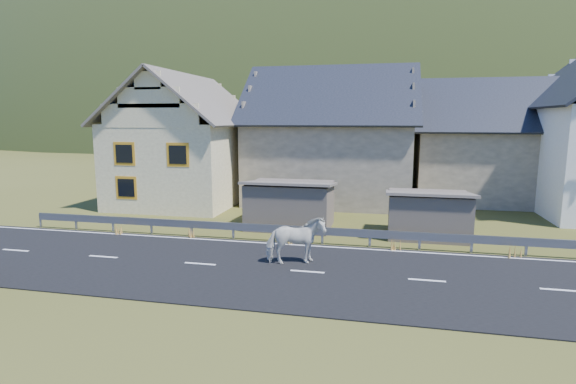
# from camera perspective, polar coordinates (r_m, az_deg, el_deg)

# --- Properties ---
(ground) EXTENTS (160.00, 160.00, 0.00)m
(ground) POSITION_cam_1_polar(r_m,az_deg,el_deg) (15.90, 2.47, -10.21)
(ground) COLOR #3B3D13
(ground) RESTS_ON ground
(road) EXTENTS (60.00, 7.00, 0.04)m
(road) POSITION_cam_1_polar(r_m,az_deg,el_deg) (15.90, 2.47, -10.14)
(road) COLOR black
(road) RESTS_ON ground
(lane_markings) EXTENTS (60.00, 6.60, 0.01)m
(lane_markings) POSITION_cam_1_polar(r_m,az_deg,el_deg) (15.89, 2.47, -10.06)
(lane_markings) COLOR silver
(lane_markings) RESTS_ON road
(guardrail) EXTENTS (28.10, 0.09, 0.75)m
(guardrail) POSITION_cam_1_polar(r_m,az_deg,el_deg) (19.23, 4.38, -5.03)
(guardrail) COLOR #93969B
(guardrail) RESTS_ON ground
(shed_left) EXTENTS (4.30, 3.30, 2.40)m
(shed_left) POSITION_cam_1_polar(r_m,az_deg,el_deg) (22.16, 0.29, -1.66)
(shed_left) COLOR #695A4F
(shed_left) RESTS_ON ground
(shed_right) EXTENTS (3.80, 2.90, 2.20)m
(shed_right) POSITION_cam_1_polar(r_m,az_deg,el_deg) (21.31, 17.38, -2.81)
(shed_right) COLOR #695A4F
(shed_right) RESTS_ON ground
(house_cream) EXTENTS (7.80, 9.80, 8.30)m
(house_cream) POSITION_cam_1_polar(r_m,az_deg,el_deg) (29.59, -12.85, 7.20)
(house_cream) COLOR #FFF0B9
(house_cream) RESTS_ON ground
(house_stone_a) EXTENTS (10.80, 9.80, 8.90)m
(house_stone_a) POSITION_cam_1_polar(r_m,az_deg,el_deg) (30.00, 5.62, 7.94)
(house_stone_a) COLOR tan
(house_stone_a) RESTS_ON ground
(house_stone_b) EXTENTS (9.80, 8.80, 8.10)m
(house_stone_b) POSITION_cam_1_polar(r_m,az_deg,el_deg) (32.44, 23.99, 6.59)
(house_stone_b) COLOR tan
(house_stone_b) RESTS_ON ground
(mountain) EXTENTS (440.00, 280.00, 260.00)m
(mountain) POSITION_cam_1_polar(r_m,az_deg,el_deg) (196.43, 12.98, 1.62)
(mountain) COLOR #203313
(mountain) RESTS_ON ground
(conifer_patch) EXTENTS (76.00, 50.00, 28.00)m
(conifer_patch) POSITION_cam_1_polar(r_m,az_deg,el_deg) (137.41, -12.57, 9.33)
(conifer_patch) COLOR black
(conifer_patch) RESTS_ON ground
(horse) EXTENTS (1.62, 2.31, 1.78)m
(horse) POSITION_cam_1_polar(r_m,az_deg,el_deg) (16.44, 0.96, -6.16)
(horse) COLOR silver
(horse) RESTS_ON road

